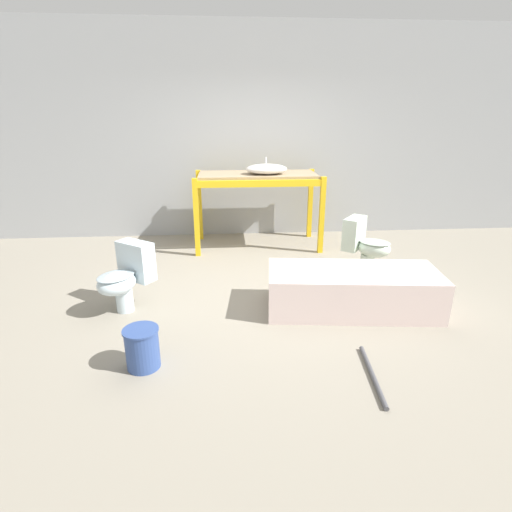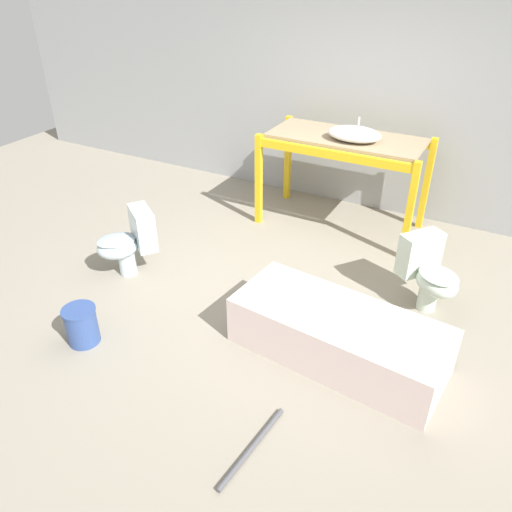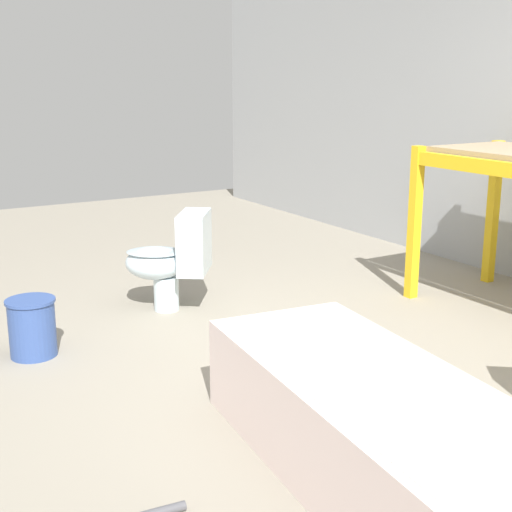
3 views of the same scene
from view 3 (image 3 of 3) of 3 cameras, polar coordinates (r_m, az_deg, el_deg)
The scene contains 4 objects.
ground_plane at distance 3.94m, azimuth 7.93°, elevation -9.25°, with size 12.00×12.00×0.00m, color gray.
bathtub_main at distance 2.94m, azimuth 8.96°, elevation -12.52°, with size 1.77×0.88×0.43m.
toilet_far at distance 4.83m, azimuth -6.72°, elevation -0.08°, with size 0.62×0.66×0.68m.
bucket_white at distance 4.27m, azimuth -17.48°, elevation -5.38°, with size 0.28×0.28×0.34m.
Camera 3 is at (2.80, -2.30, 1.56)m, focal length 50.00 mm.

